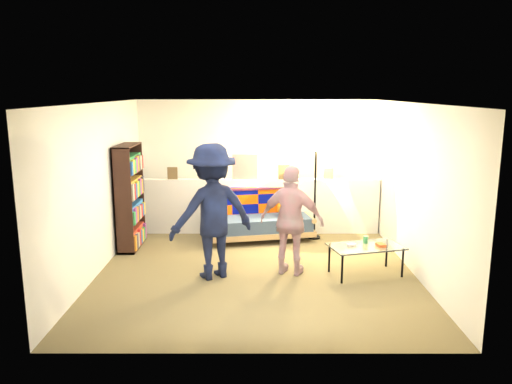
{
  "coord_description": "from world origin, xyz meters",
  "views": [
    {
      "loc": [
        0.01,
        -7.04,
        2.57
      ],
      "look_at": [
        0.0,
        0.4,
        1.05
      ],
      "focal_mm": 35.0,
      "sensor_mm": 36.0,
      "label": 1
    }
  ],
  "objects_px": {
    "bookshelf": "(130,200)",
    "person_left": "(212,212)",
    "futon_sofa": "(261,218)",
    "floor_lamp": "(316,173)",
    "person_right": "(292,221)",
    "coffee_table": "(366,248)"
  },
  "relations": [
    {
      "from": "futon_sofa",
      "to": "bookshelf",
      "type": "distance_m",
      "value": 2.27
    },
    {
      "from": "futon_sofa",
      "to": "floor_lamp",
      "type": "distance_m",
      "value": 1.25
    },
    {
      "from": "bookshelf",
      "to": "person_left",
      "type": "bearing_deg",
      "value": -42.23
    },
    {
      "from": "floor_lamp",
      "to": "person_left",
      "type": "xyz_separation_m",
      "value": [
        -1.64,
        -1.88,
        -0.24
      ]
    },
    {
      "from": "bookshelf",
      "to": "coffee_table",
      "type": "distance_m",
      "value": 3.87
    },
    {
      "from": "floor_lamp",
      "to": "person_left",
      "type": "bearing_deg",
      "value": -131.12
    },
    {
      "from": "futon_sofa",
      "to": "coffee_table",
      "type": "relative_size",
      "value": 1.71
    },
    {
      "from": "futon_sofa",
      "to": "person_left",
      "type": "bearing_deg",
      "value": -110.54
    },
    {
      "from": "bookshelf",
      "to": "coffee_table",
      "type": "xyz_separation_m",
      "value": [
        3.64,
        -1.27,
        -0.4
      ]
    },
    {
      "from": "futon_sofa",
      "to": "person_right",
      "type": "relative_size",
      "value": 1.23
    },
    {
      "from": "person_right",
      "to": "coffee_table",
      "type": "bearing_deg",
      "value": -162.49
    },
    {
      "from": "futon_sofa",
      "to": "person_left",
      "type": "height_order",
      "value": "person_left"
    },
    {
      "from": "futon_sofa",
      "to": "coffee_table",
      "type": "distance_m",
      "value": 2.31
    },
    {
      "from": "bookshelf",
      "to": "floor_lamp",
      "type": "bearing_deg",
      "value": 9.75
    },
    {
      "from": "floor_lamp",
      "to": "person_right",
      "type": "bearing_deg",
      "value": -106.71
    },
    {
      "from": "coffee_table",
      "to": "person_right",
      "type": "bearing_deg",
      "value": 178.29
    },
    {
      "from": "bookshelf",
      "to": "person_left",
      "type": "xyz_separation_m",
      "value": [
        1.48,
        -1.34,
        0.14
      ]
    },
    {
      "from": "person_right",
      "to": "person_left",
      "type": "bearing_deg",
      "value": 24.44
    },
    {
      "from": "bookshelf",
      "to": "person_right",
      "type": "relative_size",
      "value": 1.1
    },
    {
      "from": "bookshelf",
      "to": "person_left",
      "type": "relative_size",
      "value": 0.92
    },
    {
      "from": "person_left",
      "to": "futon_sofa",
      "type": "bearing_deg",
      "value": -137.9
    },
    {
      "from": "futon_sofa",
      "to": "person_left",
      "type": "xyz_separation_m",
      "value": [
        -0.69,
        -1.85,
        0.58
      ]
    }
  ]
}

